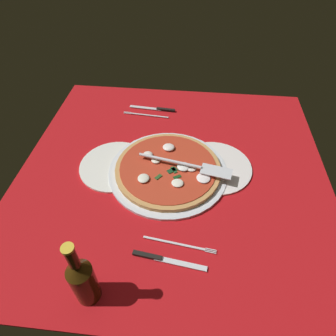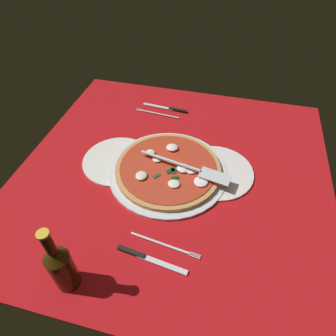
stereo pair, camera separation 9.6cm
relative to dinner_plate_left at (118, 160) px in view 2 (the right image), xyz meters
The scene contains 10 objects.
ground_plane 19.68cm from the dinner_plate_left, ahead, with size 102.56×102.56×0.80cm, color #B41216.
checker_pattern 19.67cm from the dinner_plate_left, ahead, with size 102.56×102.56×0.10cm.
pizza_pan 18.19cm from the dinner_plate_left, ahead, with size 39.44×39.44×1.24cm, color silver.
dinner_plate_left is the anchor object (origin of this frame).
dinner_plate_right 33.67cm from the dinner_plate_left, ahead, with size 25.14×25.14×1.00cm, color white.
pizza 18.33cm from the dinner_plate_left, ahead, with size 34.90×34.90×3.11cm.
pizza_server 25.05cm from the dinner_plate_left, ahead, with size 30.81×8.92×1.00cm.
place_setting_near 37.64cm from the dinner_plate_left, 54.40° to the right, with size 21.94×13.97×1.40cm.
place_setting_far 33.20cm from the dinner_plate_left, 76.58° to the left, with size 21.11×12.46×1.40cm.
beer_bottle 44.10cm from the dinner_plate_left, 85.07° to the right, with size 5.71×5.71×22.16cm.
Camera 2 is at (14.91, -66.22, 70.89)cm, focal length 31.14 mm.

